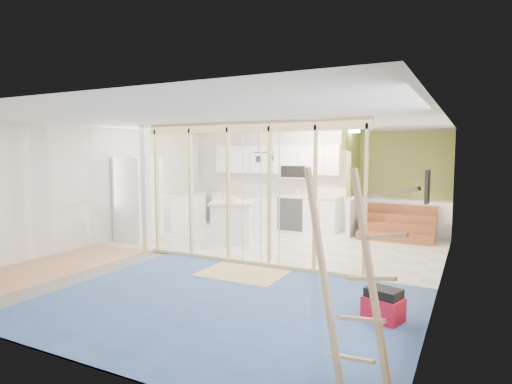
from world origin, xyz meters
The scene contains 17 objects.
room centered at (0.00, 0.00, 1.30)m, with size 7.01×8.01×2.61m.
floor_overlays centered at (0.07, 0.06, 0.01)m, with size 7.00×8.00×0.03m.
stud_frame centered at (-0.22, 0.00, 1.58)m, with size 4.66×0.14×2.60m.
base_cabinets centered at (-1.61, 3.36, 0.47)m, with size 4.45×2.24×0.93m.
upper_cabinets centered at (-0.84, 3.82, 1.82)m, with size 3.60×0.41×0.85m.
green_partition centered at (2.04, 3.66, 0.94)m, with size 2.25×1.51×2.60m.
pot_rack centered at (-0.31, 1.89, 2.00)m, with size 0.52×0.52×0.72m.
sheathing_panel centered at (3.48, -2.00, 1.30)m, with size 0.02×4.00×2.60m, color tan.
electrical_panel centered at (3.43, -1.40, 1.65)m, with size 0.04×0.30×0.40m, color #35353A.
ceiling_light centered at (1.40, 3.00, 2.54)m, with size 0.32×0.32×0.08m, color #FFEABF.
fridge centered at (-3.02, 0.79, 0.97)m, with size 0.88×0.85×1.94m.
island centered at (-0.98, 1.59, 0.46)m, with size 1.26×1.26×0.93m.
bowl centered at (-1.07, 1.68, 0.97)m, with size 0.29×0.29×0.07m, color white.
soap_bottle_a centered at (-0.95, 3.59, 1.07)m, with size 0.11×0.11×0.27m, color silver.
soap_bottle_b centered at (-0.22, 3.74, 1.03)m, with size 0.09×0.09×0.20m, color silver.
toolbox centered at (3.00, -1.59, 0.20)m, with size 0.52×0.44×0.42m.
ladder centered at (3.03, -3.20, 0.97)m, with size 1.01×0.20×1.90m.
Camera 1 is at (3.91, -6.76, 2.05)m, focal length 30.00 mm.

